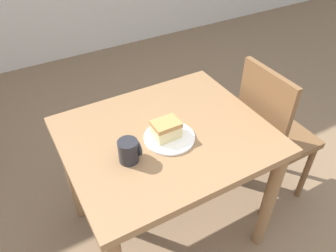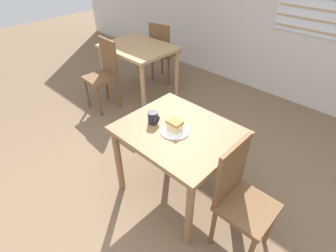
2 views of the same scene
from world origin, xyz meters
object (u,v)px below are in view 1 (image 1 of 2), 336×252
at_px(dining_table_near, 166,151).
at_px(coffee_mug, 129,151).
at_px(plate, 169,138).
at_px(chair_near_window, 271,134).
at_px(cake_slice, 166,129).

xyz_separation_m(dining_table_near, coffee_mug, (-0.22, -0.08, 0.17)).
bearing_deg(dining_table_near, plate, -98.26).
xyz_separation_m(dining_table_near, chair_near_window, (0.64, -0.06, -0.12)).
height_order(chair_near_window, cake_slice, chair_near_window).
distance_m(dining_table_near, coffee_mug, 0.28).
bearing_deg(coffee_mug, plate, 9.48).
bearing_deg(coffee_mug, chair_near_window, 0.95).
xyz_separation_m(chair_near_window, plate, (-0.65, 0.02, 0.24)).
relative_size(plate, cake_slice, 1.93).
bearing_deg(dining_table_near, chair_near_window, -5.49).
height_order(chair_near_window, plate, chair_near_window).
distance_m(chair_near_window, cake_slice, 0.72).
relative_size(dining_table_near, plate, 4.04).
relative_size(plate, coffee_mug, 2.23).
height_order(chair_near_window, coffee_mug, chair_near_window).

